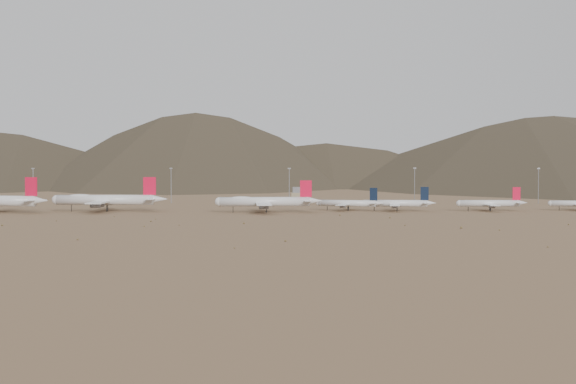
{
  "coord_description": "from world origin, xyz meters",
  "views": [
    {
      "loc": [
        8.71,
        -448.81,
        30.08
      ],
      "look_at": [
        21.36,
        30.0,
        11.91
      ],
      "focal_mm": 50.0,
      "sensor_mm": 36.0,
      "label": 1
    }
  ],
  "objects_px": {
    "widebody_east": "(265,202)",
    "control_tower": "(297,196)",
    "widebody_centre": "(106,200)",
    "narrowbody_b": "(398,203)",
    "narrowbody_a": "(349,203)"
  },
  "relations": [
    {
      "from": "narrowbody_b",
      "to": "control_tower",
      "type": "bearing_deg",
      "value": 132.88
    },
    {
      "from": "widebody_centre",
      "to": "widebody_east",
      "type": "bearing_deg",
      "value": -5.95
    },
    {
      "from": "widebody_centre",
      "to": "narrowbody_a",
      "type": "relative_size",
      "value": 1.69
    },
    {
      "from": "widebody_east",
      "to": "control_tower",
      "type": "bearing_deg",
      "value": 74.62
    },
    {
      "from": "narrowbody_a",
      "to": "control_tower",
      "type": "height_order",
      "value": "narrowbody_a"
    },
    {
      "from": "control_tower",
      "to": "narrowbody_b",
      "type": "bearing_deg",
      "value": -55.75
    },
    {
      "from": "widebody_centre",
      "to": "widebody_east",
      "type": "distance_m",
      "value": 96.79
    },
    {
      "from": "widebody_centre",
      "to": "widebody_east",
      "type": "xyz_separation_m",
      "value": [
        96.03,
        -12.06,
        -0.62
      ]
    },
    {
      "from": "narrowbody_b",
      "to": "control_tower",
      "type": "height_order",
      "value": "narrowbody_b"
    },
    {
      "from": "widebody_centre",
      "to": "control_tower",
      "type": "height_order",
      "value": "widebody_centre"
    },
    {
      "from": "widebody_east",
      "to": "control_tower",
      "type": "xyz_separation_m",
      "value": [
        22.38,
        96.5,
        -1.23
      ]
    },
    {
      "from": "narrowbody_b",
      "to": "widebody_east",
      "type": "bearing_deg",
      "value": -163.52
    },
    {
      "from": "widebody_centre",
      "to": "narrowbody_b",
      "type": "relative_size",
      "value": 1.56
    },
    {
      "from": "widebody_centre",
      "to": "narrowbody_b",
      "type": "bearing_deg",
      "value": 0.9
    },
    {
      "from": "control_tower",
      "to": "narrowbody_a",
      "type": "bearing_deg",
      "value": -70.13
    }
  ]
}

